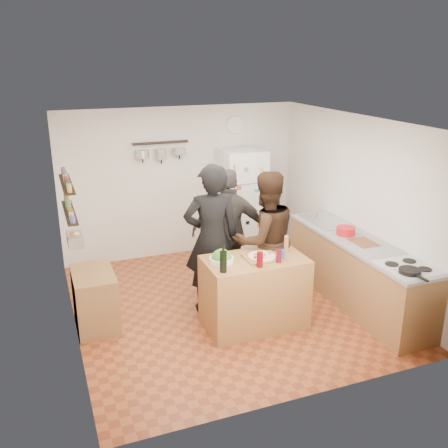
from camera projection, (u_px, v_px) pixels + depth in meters
name	position (u px, v px, depth m)	size (l,w,h in m)	color
room_shell	(216.00, 211.00, 6.83)	(4.20, 4.20, 4.20)	brown
prep_island	(254.00, 292.00, 6.25)	(1.25, 0.72, 0.91)	#9A6838
pizza_board	(262.00, 258.00, 6.11)	(0.42, 0.34, 0.02)	brown
pizza	(262.00, 256.00, 6.10)	(0.34, 0.34, 0.02)	beige
salad_bowl	(222.00, 260.00, 5.99)	(0.30, 0.30, 0.06)	white
wine_bottle	(223.00, 262.00, 5.70)	(0.08, 0.08, 0.25)	black
wine_glass_near	(260.00, 260.00, 5.84)	(0.08, 0.08, 0.18)	#54070B
wine_glass_far	(279.00, 256.00, 5.97)	(0.06, 0.06, 0.16)	#5A071A
pepper_mill	(286.00, 246.00, 6.27)	(0.06, 0.06, 0.19)	#97633F
salt_canister	(282.00, 255.00, 6.08)	(0.07, 0.07, 0.12)	#1B4895
person_left	(212.00, 239.00, 6.48)	(0.73, 0.48, 2.01)	black
person_center	(265.00, 240.00, 6.61)	(0.91, 0.71, 1.88)	black
person_back	(229.00, 232.00, 7.03)	(1.06, 0.44, 1.81)	#322F2C
counter_run	(357.00, 272.00, 6.83)	(0.63, 2.63, 0.90)	#9E7042
stove_top	(408.00, 268.00, 5.85)	(0.60, 0.62, 0.02)	white
skillet	(410.00, 271.00, 5.68)	(0.25, 0.25, 0.05)	black
sink	(325.00, 222.00, 7.43)	(0.50, 0.80, 0.03)	silver
cutting_board	(364.00, 243.00, 6.61)	(0.30, 0.40, 0.02)	brown
red_bowl	(346.00, 231.00, 6.87)	(0.26, 0.26, 0.11)	red
fridge	(241.00, 202.00, 8.47)	(0.70, 0.68, 1.80)	white
wall_clock	(235.00, 125.00, 8.35)	(0.30, 0.30, 0.03)	silver
spice_shelf_lower	(70.00, 212.00, 5.93)	(0.12, 1.00, 0.03)	black
spice_shelf_upper	(67.00, 184.00, 5.81)	(0.12, 1.00, 0.03)	black
produce_basket	(75.00, 240.00, 6.05)	(0.18, 0.35, 0.14)	silver
side_table	(95.00, 299.00, 6.26)	(0.50, 0.80, 0.73)	olive
pot_rack	(161.00, 143.00, 7.91)	(0.90, 0.04, 0.04)	black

